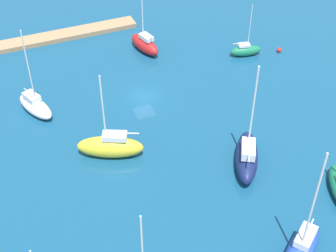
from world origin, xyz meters
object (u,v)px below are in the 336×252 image
at_px(mooring_buoy_red, 279,50).
at_px(sailboat_blue_mid_basin, 301,250).
at_px(sailboat_red_far_south, 145,44).
at_px(sailboat_green_by_breakwater, 246,50).
at_px(sailboat_navy_off_beacon, 247,156).
at_px(sailboat_yellow_inner_mooring, 110,146).
at_px(sailboat_white_center_basin, 35,105).
at_px(pier_dock, 54,37).

bearing_deg(mooring_buoy_red, sailboat_blue_mid_basin, 61.02).
relative_size(sailboat_red_far_south, sailboat_blue_mid_basin, 0.74).
xyz_separation_m(sailboat_green_by_breakwater, mooring_buoy_red, (-5.00, 1.06, -0.51)).
xyz_separation_m(sailboat_red_far_south, sailboat_navy_off_beacon, (-2.03, 26.39, 0.20)).
xyz_separation_m(sailboat_navy_off_beacon, sailboat_green_by_breakwater, (-10.95, -19.87, -0.57)).
height_order(sailboat_yellow_inner_mooring, mooring_buoy_red, sailboat_yellow_inner_mooring).
distance_m(sailboat_blue_mid_basin, mooring_buoy_red, 35.71).
bearing_deg(sailboat_white_center_basin, pier_dock, 137.68).
bearing_deg(pier_dock, sailboat_red_far_south, 143.37).
height_order(sailboat_green_by_breakwater, mooring_buoy_red, sailboat_green_by_breakwater).
relative_size(sailboat_white_center_basin, sailboat_blue_mid_basin, 0.86).
xyz_separation_m(sailboat_navy_off_beacon, sailboat_blue_mid_basin, (1.34, 12.41, -0.20)).
relative_size(sailboat_green_by_breakwater, mooring_buoy_red, 11.67).
distance_m(sailboat_white_center_basin, mooring_buoy_red, 35.41).
height_order(sailboat_yellow_inner_mooring, sailboat_green_by_breakwater, sailboat_yellow_inner_mooring).
height_order(sailboat_navy_off_beacon, sailboat_blue_mid_basin, sailboat_blue_mid_basin).
height_order(sailboat_yellow_inner_mooring, sailboat_white_center_basin, sailboat_white_center_basin).
bearing_deg(sailboat_navy_off_beacon, sailboat_red_far_south, 33.62).
xyz_separation_m(sailboat_yellow_inner_mooring, sailboat_white_center_basin, (6.27, -11.01, -0.37)).
bearing_deg(sailboat_blue_mid_basin, sailboat_yellow_inner_mooring, -95.34).
height_order(sailboat_red_far_south, sailboat_white_center_basin, sailboat_white_center_basin).
xyz_separation_m(pier_dock, sailboat_red_far_south, (-11.44, 8.51, 0.88)).
bearing_deg(sailboat_blue_mid_basin, sailboat_white_center_basin, -95.88).
bearing_deg(sailboat_red_far_south, mooring_buoy_red, -128.07).
relative_size(sailboat_white_center_basin, sailboat_green_by_breakwater, 1.48).
xyz_separation_m(sailboat_navy_off_beacon, mooring_buoy_red, (-15.95, -18.82, -1.09)).
relative_size(pier_dock, sailboat_navy_off_beacon, 2.00).
height_order(sailboat_navy_off_beacon, sailboat_white_center_basin, sailboat_navy_off_beacon).
distance_m(sailboat_yellow_inner_mooring, sailboat_red_far_south, 22.24).
relative_size(sailboat_yellow_inner_mooring, sailboat_blue_mid_basin, 0.80).
bearing_deg(sailboat_white_center_basin, sailboat_blue_mid_basin, 7.94).
bearing_deg(sailboat_navy_off_beacon, sailboat_blue_mid_basin, -156.97).
distance_m(sailboat_yellow_inner_mooring, sailboat_green_by_breakwater, 27.28).
height_order(sailboat_yellow_inner_mooring, sailboat_red_far_south, sailboat_yellow_inner_mooring).
distance_m(sailboat_yellow_inner_mooring, sailboat_navy_off_beacon, 14.98).
bearing_deg(sailboat_yellow_inner_mooring, sailboat_blue_mid_basin, 145.59).
distance_m(pier_dock, sailboat_yellow_inner_mooring, 27.78).
distance_m(sailboat_red_far_south, sailboat_blue_mid_basin, 38.81).
relative_size(sailboat_navy_off_beacon, sailboat_white_center_basin, 1.09).
distance_m(pier_dock, sailboat_red_far_south, 14.28).
bearing_deg(pier_dock, sailboat_yellow_inner_mooring, 90.63).
bearing_deg(mooring_buoy_red, pier_dock, -28.65).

